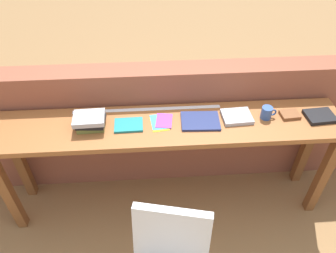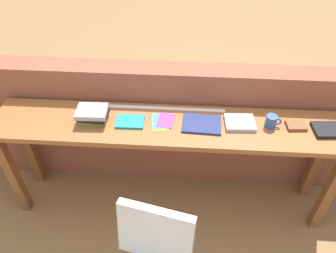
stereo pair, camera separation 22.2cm
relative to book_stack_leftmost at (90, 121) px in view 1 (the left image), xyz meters
name	(u,v)px [view 1 (the left image)]	position (x,y,z in m)	size (l,w,h in m)	color
ground_plane	(170,230)	(0.53, -0.30, -0.93)	(40.00, 40.00, 0.00)	olive
brick_wall_back	(165,126)	(0.53, 0.34, -0.37)	(6.00, 0.20, 1.12)	brown
sideboard	(168,138)	(0.53, 0.00, -0.19)	(2.50, 0.44, 0.88)	brown
book_stack_leftmost	(90,121)	(0.00, 0.00, 0.00)	(0.21, 0.17, 0.10)	olive
magazine_cycling	(129,125)	(0.26, 0.00, -0.04)	(0.19, 0.14, 0.02)	#19757A
pamphlet_pile_colourful	(161,122)	(0.48, 0.02, -0.05)	(0.17, 0.19, 0.01)	yellow
book_open_centre	(200,121)	(0.76, 0.00, -0.04)	(0.27, 0.20, 0.02)	navy
book_grey_hardcover	(237,117)	(1.02, 0.03, -0.04)	(0.20, 0.17, 0.03)	#9E9EA3
mug	(267,113)	(1.23, 0.02, -0.01)	(0.11, 0.08, 0.09)	#2D4C8C
leather_journal_brown	(290,115)	(1.40, 0.03, -0.04)	(0.13, 0.10, 0.02)	brown
book_repair_rightmost	(320,116)	(1.61, -0.01, -0.04)	(0.20, 0.16, 0.03)	black
ruler_metal_back_edge	(147,109)	(0.39, 0.17, -0.05)	(1.08, 0.03, 0.00)	silver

